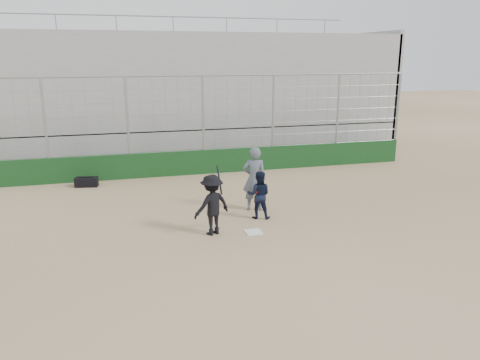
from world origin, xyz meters
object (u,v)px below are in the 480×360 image
object	(u,v)px
batter_at_plate	(212,205)
umpire	(254,182)
catcher_crouched	(259,202)
equipment_bag	(86,182)

from	to	relation	value
batter_at_plate	umpire	bearing A→B (deg)	44.27
catcher_crouched	equipment_bag	world-z (taller)	catcher_crouched
umpire	equipment_bag	distance (m)	6.82
equipment_bag	umpire	bearing A→B (deg)	-39.11
batter_at_plate	catcher_crouched	distance (m)	1.87
umpire	equipment_bag	size ratio (longest dim) A/B	2.10
batter_at_plate	catcher_crouched	size ratio (longest dim) A/B	1.82
umpire	equipment_bag	world-z (taller)	umpire
batter_at_plate	equipment_bag	size ratio (longest dim) A/B	2.10
catcher_crouched	umpire	xyz separation A→B (m)	(0.11, 0.81, 0.42)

